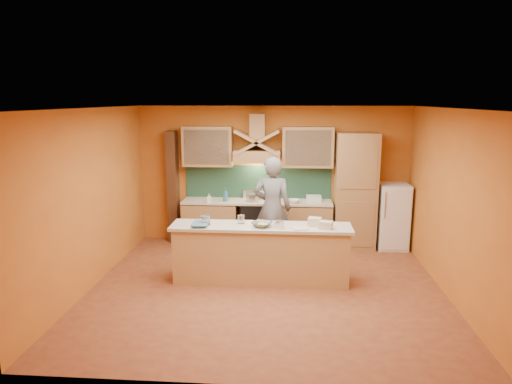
# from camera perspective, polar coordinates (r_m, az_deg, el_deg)

# --- Properties ---
(floor) EXTENTS (5.50, 5.00, 0.01)m
(floor) POSITION_cam_1_polar(r_m,az_deg,el_deg) (7.36, 1.25, -11.93)
(floor) COLOR brown
(floor) RESTS_ON ground
(ceiling) EXTENTS (5.50, 5.00, 0.01)m
(ceiling) POSITION_cam_1_polar(r_m,az_deg,el_deg) (6.75, 1.35, 10.42)
(ceiling) COLOR white
(ceiling) RESTS_ON wall_back
(wall_back) EXTENTS (5.50, 0.02, 2.80)m
(wall_back) POSITION_cam_1_polar(r_m,az_deg,el_deg) (9.37, 2.08, 2.14)
(wall_back) COLOR #C16C25
(wall_back) RESTS_ON floor
(wall_front) EXTENTS (5.50, 0.02, 2.80)m
(wall_front) POSITION_cam_1_polar(r_m,az_deg,el_deg) (4.52, -0.35, -8.27)
(wall_front) COLOR #C16C25
(wall_front) RESTS_ON floor
(wall_left) EXTENTS (0.02, 5.00, 2.80)m
(wall_left) POSITION_cam_1_polar(r_m,az_deg,el_deg) (7.57, -19.97, -0.83)
(wall_left) COLOR #C16C25
(wall_left) RESTS_ON floor
(wall_right) EXTENTS (0.02, 5.00, 2.80)m
(wall_right) POSITION_cam_1_polar(r_m,az_deg,el_deg) (7.32, 23.34, -1.49)
(wall_right) COLOR #C16C25
(wall_right) RESTS_ON floor
(base_cabinet_left) EXTENTS (1.10, 0.60, 0.86)m
(base_cabinet_left) POSITION_cam_1_polar(r_m,az_deg,el_deg) (9.42, -5.67, -3.91)
(base_cabinet_left) COLOR #A57A4B
(base_cabinet_left) RESTS_ON floor
(base_cabinet_right) EXTENTS (1.10, 0.60, 0.86)m
(base_cabinet_right) POSITION_cam_1_polar(r_m,az_deg,el_deg) (9.29, 5.99, -4.14)
(base_cabinet_right) COLOR #A57A4B
(base_cabinet_right) RESTS_ON floor
(counter_top) EXTENTS (3.00, 0.62, 0.04)m
(counter_top) POSITION_cam_1_polar(r_m,az_deg,el_deg) (9.19, 0.12, -1.22)
(counter_top) COLOR beige
(counter_top) RESTS_ON base_cabinet_left
(stove) EXTENTS (0.60, 0.58, 0.90)m
(stove) POSITION_cam_1_polar(r_m,az_deg,el_deg) (9.30, 0.12, -3.92)
(stove) COLOR black
(stove) RESTS_ON floor
(backsplash) EXTENTS (3.00, 0.03, 0.70)m
(backsplash) POSITION_cam_1_polar(r_m,az_deg,el_deg) (9.40, 0.25, 1.25)
(backsplash) COLOR #1B3C2D
(backsplash) RESTS_ON wall_back
(range_hood) EXTENTS (0.92, 0.50, 0.24)m
(range_hood) POSITION_cam_1_polar(r_m,az_deg,el_deg) (9.08, 0.15, 4.52)
(range_hood) COLOR #A57A4B
(range_hood) RESTS_ON wall_back
(hood_chimney) EXTENTS (0.30, 0.30, 0.50)m
(hood_chimney) POSITION_cam_1_polar(r_m,az_deg,el_deg) (9.13, 0.19, 8.21)
(hood_chimney) COLOR #A57A4B
(hood_chimney) RESTS_ON wall_back
(upper_cabinet_left) EXTENTS (1.00, 0.35, 0.80)m
(upper_cabinet_left) POSITION_cam_1_polar(r_m,az_deg,el_deg) (9.26, -6.04, 5.71)
(upper_cabinet_left) COLOR #A57A4B
(upper_cabinet_left) RESTS_ON wall_back
(upper_cabinet_right) EXTENTS (1.00, 0.35, 0.80)m
(upper_cabinet_right) POSITION_cam_1_polar(r_m,az_deg,el_deg) (9.12, 6.49, 5.62)
(upper_cabinet_right) COLOR #A57A4B
(upper_cabinet_right) RESTS_ON wall_back
(pantry_column) EXTENTS (0.80, 0.60, 2.30)m
(pantry_column) POSITION_cam_1_polar(r_m,az_deg,el_deg) (9.21, 12.31, 0.13)
(pantry_column) COLOR #A57A4B
(pantry_column) RESTS_ON floor
(fridge) EXTENTS (0.58, 0.60, 1.30)m
(fridge) POSITION_cam_1_polar(r_m,az_deg,el_deg) (9.45, 16.69, -2.91)
(fridge) COLOR white
(fridge) RESTS_ON floor
(trim_column_left) EXTENTS (0.20, 0.30, 2.30)m
(trim_column_left) POSITION_cam_1_polar(r_m,az_deg,el_deg) (9.57, -10.33, 0.63)
(trim_column_left) COLOR #472816
(trim_column_left) RESTS_ON floor
(island_body) EXTENTS (2.80, 0.55, 0.88)m
(island_body) POSITION_cam_1_polar(r_m,az_deg,el_deg) (7.48, 0.61, -7.91)
(island_body) COLOR tan
(island_body) RESTS_ON floor
(island_top) EXTENTS (2.90, 0.62, 0.05)m
(island_top) POSITION_cam_1_polar(r_m,az_deg,el_deg) (7.34, 0.62, -4.37)
(island_top) COLOR beige
(island_top) RESTS_ON island_body
(person) EXTENTS (0.74, 0.53, 1.92)m
(person) POSITION_cam_1_polar(r_m,az_deg,el_deg) (8.40, 2.04, -2.04)
(person) COLOR slate
(person) RESTS_ON floor
(pot_large) EXTENTS (0.33, 0.33, 0.14)m
(pot_large) POSITION_cam_1_polar(r_m,az_deg,el_deg) (9.14, -0.45, -0.84)
(pot_large) COLOR #B2B3B9
(pot_large) RESTS_ON stove
(pot_small) EXTENTS (0.24, 0.24, 0.12)m
(pot_small) POSITION_cam_1_polar(r_m,az_deg,el_deg) (9.31, 0.84, -0.67)
(pot_small) COLOR silver
(pot_small) RESTS_ON stove
(soap_bottle_a) EXTENTS (0.08, 0.08, 0.17)m
(soap_bottle_a) POSITION_cam_1_polar(r_m,az_deg,el_deg) (9.08, -5.88, -0.76)
(soap_bottle_a) COLOR white
(soap_bottle_a) RESTS_ON counter_top
(soap_bottle_b) EXTENTS (0.12, 0.12, 0.26)m
(soap_bottle_b) POSITION_cam_1_polar(r_m,az_deg,el_deg) (9.15, -3.85, -0.34)
(soap_bottle_b) COLOR #316487
(soap_bottle_b) RESTS_ON counter_top
(bowl_back) EXTENTS (0.29, 0.29, 0.07)m
(bowl_back) POSITION_cam_1_polar(r_m,az_deg,el_deg) (9.03, 4.79, -1.14)
(bowl_back) COLOR silver
(bowl_back) RESTS_ON counter_top
(dish_rack) EXTENTS (0.30, 0.24, 0.11)m
(dish_rack) POSITION_cam_1_polar(r_m,az_deg,el_deg) (9.25, 7.22, -0.76)
(dish_rack) COLOR silver
(dish_rack) RESTS_ON counter_top
(book_lower) EXTENTS (0.22, 0.29, 0.03)m
(book_lower) POSITION_cam_1_polar(r_m,az_deg,el_deg) (7.48, -7.90, -3.86)
(book_lower) COLOR #A2523A
(book_lower) RESTS_ON island_top
(book_upper) EXTENTS (0.28, 0.36, 0.03)m
(book_upper) POSITION_cam_1_polar(r_m,az_deg,el_deg) (7.36, -7.93, -3.95)
(book_upper) COLOR teal
(book_upper) RESTS_ON island_top
(jar_large) EXTENTS (0.19, 0.19, 0.15)m
(jar_large) POSITION_cam_1_polar(r_m,az_deg,el_deg) (7.39, -6.36, -3.53)
(jar_large) COLOR white
(jar_large) RESTS_ON island_top
(jar_small) EXTENTS (0.14, 0.14, 0.14)m
(jar_small) POSITION_cam_1_polar(r_m,az_deg,el_deg) (7.42, -1.88, -3.42)
(jar_small) COLOR silver
(jar_small) RESTS_ON island_top
(kitchen_scale) EXTENTS (0.16, 0.16, 0.11)m
(kitchen_scale) POSITION_cam_1_polar(r_m,az_deg,el_deg) (7.16, 2.89, -4.14)
(kitchen_scale) COLOR white
(kitchen_scale) RESTS_ON island_top
(mixing_bowl) EXTENTS (0.41, 0.41, 0.08)m
(mixing_bowl) POSITION_cam_1_polar(r_m,az_deg,el_deg) (7.24, 0.75, -4.06)
(mixing_bowl) COLOR silver
(mixing_bowl) RESTS_ON island_top
(cloth) EXTENTS (0.27, 0.23, 0.02)m
(cloth) POSITION_cam_1_polar(r_m,az_deg,el_deg) (7.15, 5.59, -4.59)
(cloth) COLOR beige
(cloth) RESTS_ON island_top
(grocery_bag_a) EXTENTS (0.23, 0.20, 0.13)m
(grocery_bag_a) POSITION_cam_1_polar(r_m,az_deg,el_deg) (7.36, 7.35, -3.70)
(grocery_bag_a) COLOR beige
(grocery_bag_a) RESTS_ON island_top
(grocery_bag_b) EXTENTS (0.23, 0.21, 0.12)m
(grocery_bag_b) POSITION_cam_1_polar(r_m,az_deg,el_deg) (7.21, 8.72, -4.10)
(grocery_bag_b) COLOR beige
(grocery_bag_b) RESTS_ON island_top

